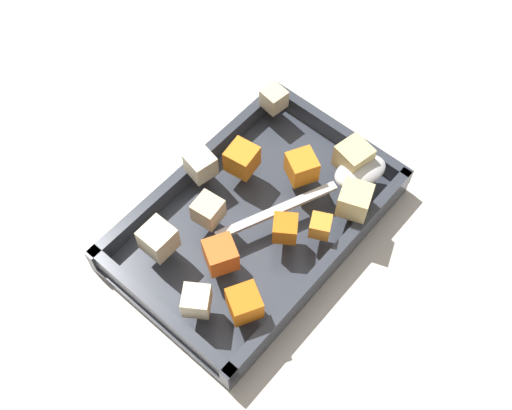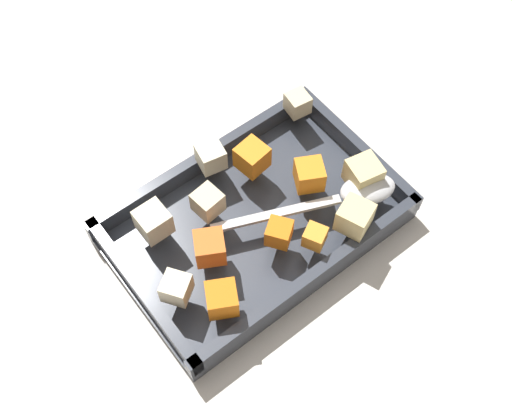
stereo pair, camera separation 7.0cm
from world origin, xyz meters
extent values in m
plane|color=beige|center=(0.00, 0.00, 0.00)|extent=(4.00, 4.00, 0.00)
cube|color=#333842|center=(0.00, -0.02, 0.01)|extent=(0.32, 0.21, 0.01)
cube|color=#333842|center=(0.00, -0.11, 0.03)|extent=(0.32, 0.01, 0.03)
cube|color=#333842|center=(0.00, 0.08, 0.03)|extent=(0.32, 0.01, 0.03)
cube|color=#333842|center=(-0.15, -0.02, 0.03)|extent=(0.01, 0.21, 0.03)
cube|color=#333842|center=(0.15, -0.02, 0.03)|extent=(0.01, 0.21, 0.03)
cube|color=orange|center=(-0.09, -0.08, 0.06)|extent=(0.04, 0.04, 0.03)
cube|color=orange|center=(0.04, 0.03, 0.06)|extent=(0.04, 0.04, 0.03)
cube|color=orange|center=(0.03, -0.09, 0.05)|extent=(0.03, 0.03, 0.02)
cube|color=orange|center=(0.00, -0.06, 0.05)|extent=(0.04, 0.04, 0.03)
cube|color=orange|center=(-0.07, -0.03, 0.06)|extent=(0.04, 0.04, 0.03)
cube|color=orange|center=(0.07, -0.02, 0.06)|extent=(0.04, 0.04, 0.03)
cube|color=beige|center=(-0.10, 0.03, 0.06)|extent=(0.03, 0.03, 0.03)
cube|color=beige|center=(-0.04, 0.02, 0.05)|extent=(0.03, 0.03, 0.03)
cube|color=beige|center=(-0.12, -0.04, 0.05)|extent=(0.04, 0.04, 0.03)
cube|color=#E0CC89|center=(0.12, -0.06, 0.06)|extent=(0.04, 0.04, 0.03)
cube|color=beige|center=(0.13, 0.07, 0.05)|extent=(0.03, 0.03, 0.03)
cube|color=#E0CC89|center=(0.07, -0.09, 0.06)|extent=(0.04, 0.04, 0.03)
cube|color=beige|center=(0.00, 0.06, 0.06)|extent=(0.03, 0.03, 0.03)
ellipsoid|color=silver|center=(0.11, -0.08, 0.05)|extent=(0.07, 0.06, 0.02)
cube|color=silver|center=(0.02, -0.03, 0.04)|extent=(0.14, 0.07, 0.01)
camera|label=1|loc=(-0.27, -0.25, 0.66)|focal=45.24mm
camera|label=2|loc=(-0.22, -0.30, 0.66)|focal=45.24mm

